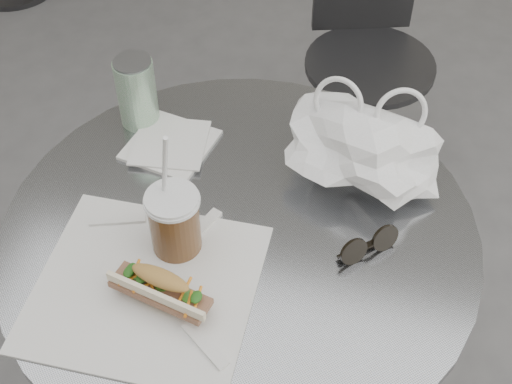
% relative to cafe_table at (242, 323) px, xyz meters
% --- Properties ---
extents(cafe_table, '(0.76, 0.76, 0.74)m').
position_rel_cafe_table_xyz_m(cafe_table, '(0.00, 0.00, 0.00)').
color(cafe_table, slate).
rests_on(cafe_table, ground).
extents(chair_far, '(0.37, 0.39, 0.67)m').
position_rel_cafe_table_xyz_m(chair_far, '(0.09, 0.93, -0.16)').
color(chair_far, '#2C2C2E').
rests_on(chair_far, ground).
extents(sandwich_paper, '(0.33, 0.32, 0.00)m').
position_rel_cafe_table_xyz_m(sandwich_paper, '(-0.10, -0.14, 0.28)').
color(sandwich_paper, white).
rests_on(sandwich_paper, cafe_table).
extents(banh_mi, '(0.19, 0.11, 0.06)m').
position_rel_cafe_table_xyz_m(banh_mi, '(-0.07, -0.16, 0.31)').
color(banh_mi, '#B18B43').
rests_on(banh_mi, sandwich_paper).
extents(iced_coffee, '(0.08, 0.08, 0.24)m').
position_rel_cafe_table_xyz_m(iced_coffee, '(-0.08, -0.06, 0.33)').
color(iced_coffee, brown).
rests_on(iced_coffee, cafe_table).
extents(sunglasses, '(0.09, 0.08, 0.05)m').
position_rel_cafe_table_xyz_m(sunglasses, '(0.20, 0.01, 0.29)').
color(sunglasses, black).
rests_on(sunglasses, cafe_table).
extents(plastic_bag, '(0.25, 0.20, 0.12)m').
position_rel_cafe_table_xyz_m(plastic_bag, '(0.16, 0.17, 0.34)').
color(plastic_bag, white).
rests_on(plastic_bag, cafe_table).
extents(napkin_stack, '(0.16, 0.16, 0.01)m').
position_rel_cafe_table_xyz_m(napkin_stack, '(-0.17, 0.15, 0.28)').
color(napkin_stack, white).
rests_on(napkin_stack, cafe_table).
extents(drink_can, '(0.07, 0.07, 0.13)m').
position_rel_cafe_table_xyz_m(drink_can, '(-0.25, 0.20, 0.34)').
color(drink_can, '#62A96D').
rests_on(drink_can, cafe_table).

